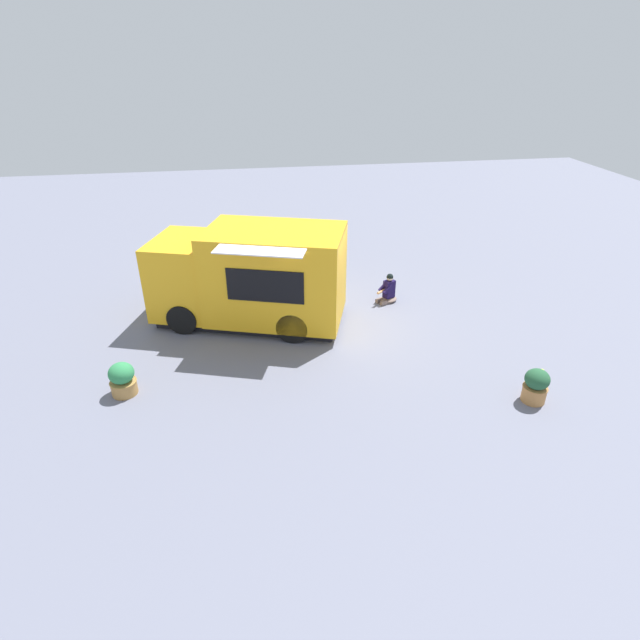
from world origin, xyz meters
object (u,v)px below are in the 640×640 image
(planter_flowering_near, at_px, (122,379))
(planter_flowering_far, at_px, (536,386))
(person_customer, at_px, (388,292))
(food_truck, at_px, (252,278))

(planter_flowering_near, relative_size, planter_flowering_far, 0.98)
(person_customer, xyz_separation_m, planter_flowering_far, (5.14, 1.74, 0.07))
(food_truck, xyz_separation_m, person_customer, (-0.53, 3.94, -0.94))
(food_truck, relative_size, planter_flowering_near, 7.17)
(food_truck, xyz_separation_m, planter_flowering_far, (4.61, 5.68, -0.88))
(person_customer, bearing_deg, planter_flowering_near, -63.30)
(person_customer, height_order, planter_flowering_near, person_customer)
(food_truck, xyz_separation_m, planter_flowering_near, (2.94, -2.95, -0.89))
(food_truck, relative_size, person_customer, 6.19)
(food_truck, height_order, person_customer, food_truck)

